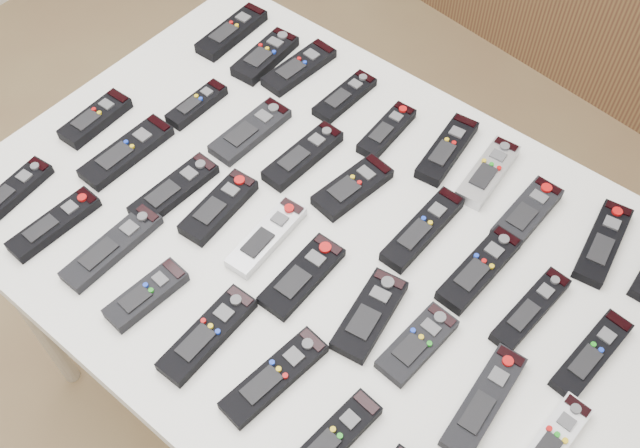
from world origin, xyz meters
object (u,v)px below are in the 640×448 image
Objects in this scene: remote_21 at (219,207)px; remote_31 at (146,295)px; remote_27 at (552,442)px; remote_3 at (345,97)px; remote_19 at (127,152)px; remote_32 at (208,334)px; remote_12 at (303,156)px; remote_17 at (592,355)px; remote_6 at (488,172)px; remote_8 at (603,243)px; remote_29 at (54,224)px; remote_34 at (332,440)px; remote_15 at (479,269)px; remote_16 at (531,309)px; remote_0 at (232,32)px; remote_26 at (484,401)px; remote_33 at (275,377)px; remote_20 at (174,190)px; remote_10 at (197,104)px; remote_1 at (265,56)px; remote_7 at (527,213)px; remote_23 at (302,276)px; remote_14 at (423,229)px; remote_5 at (447,149)px; remote_25 at (417,344)px; remote_30 at (112,247)px; remote_22 at (267,237)px; remote_2 at (299,67)px; remote_4 at (387,131)px; remote_28 at (11,193)px; remote_18 at (96,119)px.

remote_31 is (0.04, -0.21, -0.00)m from remote_21.
remote_3 is at bearing 154.09° from remote_27.
remote_19 is 1.05× the size of remote_32.
remote_12 reaches higher than remote_17.
remote_8 is at bearing -6.81° from remote_6.
remote_29 is 0.63m from remote_34.
remote_15 reaches higher than remote_16.
remote_0 reaches higher than remote_19.
remote_29 reaches higher than remote_3.
remote_26 and remote_33 have the same top height.
remote_33 is at bearing -19.97° from remote_20.
remote_31 reaches higher than remote_10.
remote_1 and remote_7 have the same top height.
remote_16 is 1.04× the size of remote_23.
remote_1 is 0.38m from remote_19.
remote_27 reaches higher than remote_3.
remote_7 and remote_14 have the same top height.
remote_5 is 1.04× the size of remote_6.
remote_3 is at bearing 151.55° from remote_14.
remote_25 reaches higher than remote_3.
remote_14 reaches higher than remote_34.
remote_20 is at bearing 93.46° from remote_30.
remote_12 is at bearing 71.66° from remote_30.
remote_19 is (-0.89, -0.18, 0.00)m from remote_17.
remote_25 is 0.87× the size of remote_34.
remote_22 is (-0.47, -0.37, 0.00)m from remote_8.
remote_10 is 0.80× the size of remote_17.
remote_2 is 0.57m from remote_7.
remote_32 is (-0.40, -0.19, 0.00)m from remote_26.
remote_2 is 0.95× the size of remote_15.
remote_34 is (0.64, -0.56, 0.00)m from remote_1.
remote_2 is at bearing 169.79° from remote_17.
remote_0 is 1.02× the size of remote_20.
remote_5 is 0.62m from remote_34.
remote_30 is at bearing -150.10° from remote_17.
remote_4 is 0.92× the size of remote_7.
remote_32 is at bearing -3.39° from remote_28.
remote_28 is at bearing -173.60° from remote_31.
remote_20 is at bearing -173.21° from remote_25.
remote_5 is at bearing 12.87° from remote_4.
remote_14 is (0.64, -0.18, 0.00)m from remote_0.
remote_2 is at bearing 173.62° from remote_5.
remote_4 is at bearing 33.87° from remote_18.
remote_33 is at bearing -64.11° from remote_23.
remote_22 is at bearing -148.48° from remote_15.
remote_3 and remote_23 have the same top height.
remote_25 is (-0.00, -0.18, -0.00)m from remote_15.
remote_16 is 0.72m from remote_30.
remote_34 reaches higher than remote_23.
remote_5 is (0.25, 0.01, 0.00)m from remote_3.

